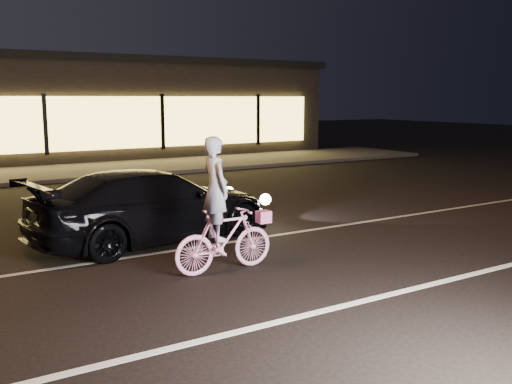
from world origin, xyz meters
TOP-DOWN VIEW (x-y plane):
  - ground at (0.00, 0.00)m, footprint 90.00×90.00m
  - lane_stripe_near at (0.00, -1.50)m, footprint 60.00×0.12m
  - lane_stripe_far at (0.00, 2.00)m, footprint 60.00×0.10m
  - sidewalk at (0.00, 13.00)m, footprint 30.00×4.00m
  - storefront at (0.00, 18.97)m, footprint 25.40×8.42m
  - cyclist at (-0.50, 0.54)m, footprint 1.59×0.55m
  - sedan at (-0.65, 2.83)m, footprint 4.67×2.42m

SIDE VIEW (x-z plane):
  - ground at x=0.00m, z-range 0.00..0.00m
  - lane_stripe_near at x=0.00m, z-range 0.00..0.01m
  - lane_stripe_far at x=0.00m, z-range 0.00..0.01m
  - sidewalk at x=0.00m, z-range 0.00..0.12m
  - sedan at x=-0.65m, z-range 0.00..1.29m
  - cyclist at x=-0.50m, z-range -0.29..1.72m
  - storefront at x=0.00m, z-range 0.05..4.25m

